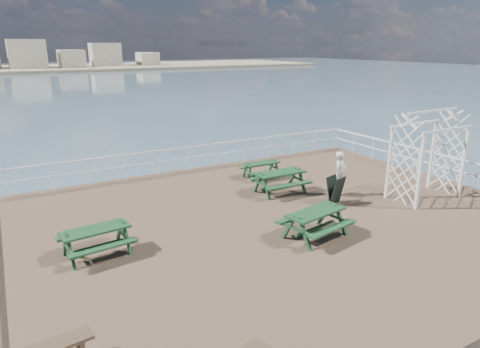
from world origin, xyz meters
name	(u,v)px	position (x,y,z in m)	size (l,w,h in m)	color
ground	(271,224)	(0.00, 0.00, -0.15)	(18.00, 14.00, 0.30)	brown
sea_backdrop	(66,64)	(12.54, 134.07, -0.51)	(300.00, 300.00, 9.20)	#3C5465
railing	(232,175)	(-0.07, 2.57, 0.87)	(17.77, 13.76, 1.10)	white
picnic_table_a	(96,236)	(-5.51, 0.35, 0.56)	(1.96, 1.64, 0.88)	#13341A
picnic_table_b	(261,167)	(2.23, 4.15, 0.49)	(1.62, 1.32, 0.77)	#13341A
picnic_table_c	(280,178)	(1.82, 2.13, 0.61)	(1.99, 1.61, 0.95)	#13341A
picnic_table_d	(316,218)	(0.47, -1.70, 0.60)	(2.18, 1.87, 0.94)	#13341A
trellis_arbor	(427,160)	(6.22, -0.98, 1.48)	(2.69, 1.47, 3.33)	white
sandwich_board	(335,190)	(2.89, 0.17, 0.50)	(0.73, 0.62, 1.02)	black
person	(340,174)	(3.64, 0.79, 0.85)	(0.62, 0.41, 1.70)	silver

